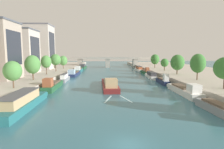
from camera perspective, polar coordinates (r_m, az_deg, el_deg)
The scene contains 29 objects.
ground_plane at distance 19.77m, azimuth 5.39°, elevation -21.31°, with size 400.00×400.00×0.00m, color #336675.
quay_left at distance 80.02m, azimuth -27.13°, elevation -0.04°, with size 36.00×170.00×1.89m, color #B7AD9E.
quay_right at distance 82.23m, azimuth 25.21°, elevation 0.22°, with size 36.00×170.00×1.89m, color #B7AD9E.
barge_midriver at distance 49.33m, azimuth -0.73°, elevation -3.06°, with size 4.53×19.14×3.16m.
wake_behind_barge at distance 37.34m, azimuth 1.55°, elevation -7.68°, with size 5.60×5.99×0.03m.
moored_boat_left_far at distance 34.04m, azimuth -26.38°, elevation -7.74°, with size 3.48×16.41×2.89m.
moored_boat_left_downstream at distance 49.89m, azimuth -18.19°, elevation -3.19°, with size 2.88×13.28×3.33m.
moored_boat_left_end at distance 62.73m, azimuth -14.64°, elevation -1.07°, with size 2.01×10.72×2.55m.
moored_boat_left_midway at distance 78.61m, azimuth -11.90°, elevation 0.38°, with size 3.48×16.75×2.88m.
moored_boat_left_gap_after at distance 96.17m, azimuth -10.35°, elevation 1.55°, with size 3.41×15.59×2.99m.
moored_boat_left_second at distance 113.31m, azimuth -9.07°, elevation 2.47°, with size 2.98×16.66×2.75m.
moored_boat_right_midway at distance 32.32m, azimuth 31.31°, elevation -9.22°, with size 2.58×11.87×3.16m.
moored_boat_right_gap_after at distance 44.53m, azimuth 21.76°, elevation -4.57°, with size 2.77×14.51×3.04m.
moored_boat_right_upstream at distance 57.58m, azimuth 15.68°, elevation -1.83°, with size 2.13×10.09×3.44m.
moored_boat_right_downstream at distance 69.80m, azimuth 12.16°, elevation -0.27°, with size 2.87×12.84×2.44m.
moored_boat_right_end at distance 82.93m, azimuth 10.43°, elevation 0.81°, with size 2.25×10.25×3.20m.
moored_boat_right_second at distance 95.46m, azimuth 8.41°, elevation 1.70°, with size 2.52×12.57×2.72m.
tree_left_end_of_row at distance 43.76m, azimuth -28.71°, elevation 0.99°, with size 3.73×3.73×5.79m.
tree_left_distant at distance 55.25m, azimuth -23.65°, elevation 2.88°, with size 4.21×4.21×6.86m.
tree_left_nearest at distance 67.55m, azimuth -19.96°, elevation 3.79°, with size 3.57×3.57×6.65m.
tree_left_past_mid at distance 77.69m, azimuth -17.28°, elevation 4.45°, with size 4.30×4.30×7.04m.
tree_left_third at distance 91.80m, azimuth -15.07°, elevation 4.24°, with size 4.02×4.02×6.21m.
tree_right_third at distance 55.49m, azimuth 25.32°, elevation 3.18°, with size 4.07×4.07×7.27m.
tree_right_distant at distance 67.98m, azimuth 19.83°, elevation 3.57°, with size 4.76×4.76×6.92m.
tree_right_by_lamp at distance 80.79m, azimuth 16.15°, elevation 3.56°, with size 3.32×3.32×5.15m.
tree_right_midway at distance 93.89m, azimuth 13.33°, elevation 4.65°, with size 4.25×4.25×6.90m.
building_left_tall at distance 77.53m, azimuth -27.34°, elevation 6.52°, with size 13.20×11.50×16.34m.
building_left_far_end at distance 94.03m, azimuth -22.86°, elevation 7.96°, with size 15.98×11.46×20.67m.
bridge_far at distance 118.02m, azimuth -1.35°, elevation 4.30°, with size 59.58×4.40×6.94m.
Camera 1 is at (-2.51, -17.29, 9.27)m, focal length 29.16 mm.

